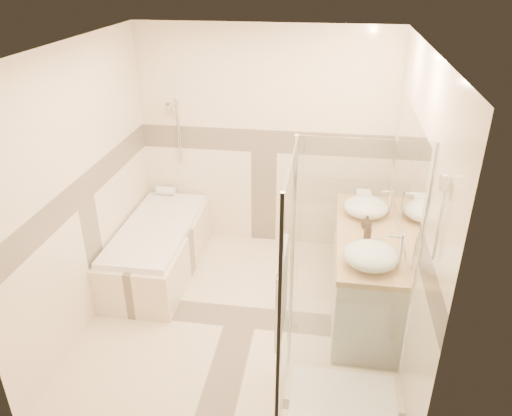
# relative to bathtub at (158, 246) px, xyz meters

# --- Properties ---
(room) EXTENTS (2.82, 3.02, 2.52)m
(room) POSITION_rel_bathtub_xyz_m (1.08, -0.64, 0.95)
(room) COLOR beige
(room) RESTS_ON ground
(bathtub) EXTENTS (0.75, 1.70, 0.56)m
(bathtub) POSITION_rel_bathtub_xyz_m (0.00, 0.00, 0.00)
(bathtub) COLOR beige
(bathtub) RESTS_ON ground
(vanity) EXTENTS (0.58, 1.62, 0.85)m
(vanity) POSITION_rel_bathtub_xyz_m (2.15, -0.35, 0.12)
(vanity) COLOR silver
(vanity) RESTS_ON ground
(shower_enclosure) EXTENTS (0.96, 0.93, 2.04)m
(shower_enclosure) POSITION_rel_bathtub_xyz_m (1.86, -1.62, 0.20)
(shower_enclosure) COLOR beige
(shower_enclosure) RESTS_ON ground
(vessel_sink_near) EXTENTS (0.43, 0.43, 0.17)m
(vessel_sink_near) POSITION_rel_bathtub_xyz_m (2.13, 0.01, 0.63)
(vessel_sink_near) COLOR white
(vessel_sink_near) RESTS_ON vanity
(vessel_sink_far) EXTENTS (0.44, 0.44, 0.18)m
(vessel_sink_far) POSITION_rel_bathtub_xyz_m (2.13, -0.88, 0.63)
(vessel_sink_far) COLOR white
(vessel_sink_far) RESTS_ON vanity
(faucet_near) EXTENTS (0.11, 0.03, 0.28)m
(faucet_near) POSITION_rel_bathtub_xyz_m (2.35, 0.01, 0.70)
(faucet_near) COLOR silver
(faucet_near) RESTS_ON vanity
(faucet_far) EXTENTS (0.12, 0.03, 0.30)m
(faucet_far) POSITION_rel_bathtub_xyz_m (2.34, -0.88, 0.72)
(faucet_far) COLOR silver
(faucet_far) RESTS_ON vanity
(amenity_bottle_a) EXTENTS (0.07, 0.07, 0.14)m
(amenity_bottle_a) POSITION_rel_bathtub_xyz_m (2.13, -0.45, 0.61)
(amenity_bottle_a) COLOR black
(amenity_bottle_a) RESTS_ON vanity
(amenity_bottle_b) EXTENTS (0.13, 0.13, 0.13)m
(amenity_bottle_b) POSITION_rel_bathtub_xyz_m (2.13, -0.26, 0.61)
(amenity_bottle_b) COLOR black
(amenity_bottle_b) RESTS_ON vanity
(folded_towels) EXTENTS (0.15, 0.25, 0.08)m
(folded_towels) POSITION_rel_bathtub_xyz_m (2.13, 0.33, 0.58)
(folded_towels) COLOR white
(folded_towels) RESTS_ON vanity
(rolled_towel) EXTENTS (0.22, 0.10, 0.10)m
(rolled_towel) POSITION_rel_bathtub_xyz_m (-0.13, 0.75, 0.30)
(rolled_towel) COLOR white
(rolled_towel) RESTS_ON bathtub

